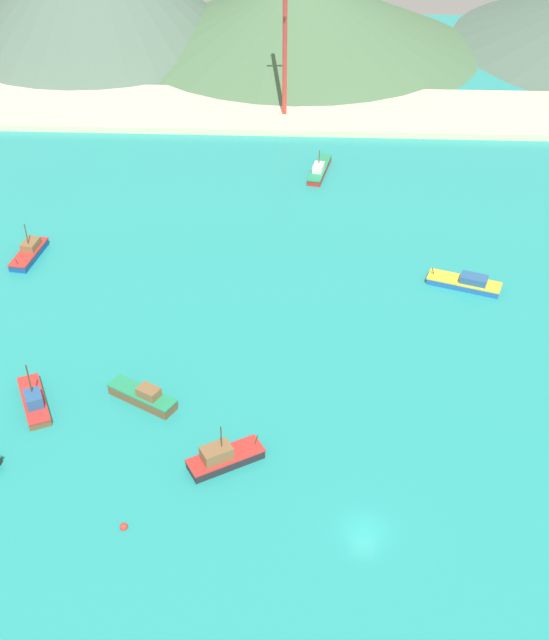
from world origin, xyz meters
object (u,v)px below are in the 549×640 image
fishing_boat_5 (466,282)px  fishing_boat_0 (143,396)px  buoy_0 (124,527)px  fishing_boat_4 (319,169)px  radio_tower (285,34)px  fishing_boat_6 (29,252)px  fishing_boat_2 (223,457)px  fishing_boat_1 (34,401)px

fishing_boat_5 → fishing_boat_0: bearing=-147.7°
fishing_boat_5 → buoy_0: bearing=-131.9°
fishing_boat_4 → buoy_0: 79.15m
fishing_boat_0 → radio_tower: 84.35m
fishing_boat_5 → fishing_boat_6: bearing=175.4°
fishing_boat_2 → fishing_boat_4: (9.92, 68.07, -0.21)m
fishing_boat_0 → buoy_0: (1.18, -18.00, -0.72)m
fishing_boat_4 → fishing_boat_6: (-41.70, -28.77, 0.06)m
fishing_boat_6 → buoy_0: fishing_boat_6 is taller
fishing_boat_4 → fishing_boat_6: size_ratio=1.27×
fishing_boat_0 → fishing_boat_4: 62.18m
fishing_boat_2 → fishing_boat_4: 68.79m
fishing_boat_0 → fishing_boat_2: bearing=-42.5°
fishing_boat_4 → fishing_boat_0: bearing=-108.7°
fishing_boat_0 → fishing_boat_6: fishing_boat_6 is taller
fishing_boat_0 → fishing_boat_1: 12.27m
radio_tower → fishing_boat_5: bearing=-64.7°
fishing_boat_1 → fishing_boat_4: size_ratio=0.81×
fishing_boat_0 → fishing_boat_1: (-12.21, -1.28, -0.05)m
fishing_boat_6 → buoy_0: (22.98, -48.14, -0.65)m
fishing_boat_4 → buoy_0: bearing=-103.7°
buoy_0 → radio_tower: bearing=83.2°
fishing_boat_0 → fishing_boat_5: (39.92, 25.21, -0.15)m
fishing_boat_0 → fishing_boat_2: (9.98, -9.16, 0.08)m
fishing_boat_0 → fishing_boat_1: size_ratio=0.97×
fishing_boat_0 → radio_tower: bearing=80.9°
fishing_boat_0 → fishing_boat_6: size_ratio=0.99×
fishing_boat_2 → fishing_boat_4: size_ratio=0.76×
fishing_boat_1 → fishing_boat_5: (52.12, 26.49, -0.10)m
fishing_boat_6 → radio_tower: bearing=56.0°
fishing_boat_1 → fishing_boat_2: (22.19, -7.88, 0.12)m
fishing_boat_5 → buoy_0: 58.03m
fishing_boat_0 → fishing_boat_2: 13.55m
fishing_boat_2 → radio_tower: 92.38m
fishing_boat_2 → radio_tower: radio_tower is taller
fishing_boat_2 → fishing_boat_5: size_ratio=0.81×
fishing_boat_1 → radio_tower: size_ratio=0.27×
fishing_boat_6 → buoy_0: bearing=-64.5°
fishing_boat_5 → fishing_boat_1: bearing=-153.1°
radio_tower → fishing_boat_2: bearing=-92.0°
fishing_boat_0 → buoy_0: 18.05m
fishing_boat_2 → fishing_boat_5: (29.94, 34.37, -0.23)m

